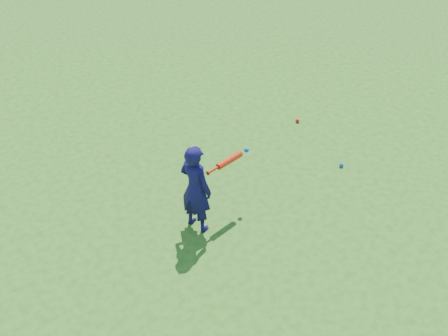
% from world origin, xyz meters
% --- Properties ---
extents(ground, '(80.00, 80.00, 0.00)m').
position_xyz_m(ground, '(0.00, 0.00, 0.00)').
color(ground, '#296417').
rests_on(ground, ground).
extents(child, '(0.40, 0.51, 1.25)m').
position_xyz_m(child, '(0.08, -0.17, 0.63)').
color(child, '#120E43').
rests_on(child, ground).
extents(ground_ball_red, '(0.07, 0.07, 0.07)m').
position_xyz_m(ground_ball_red, '(2.99, 0.84, 0.03)').
color(ground_ball_red, red).
rests_on(ground_ball_red, ground).
extents(ground_ball_blue, '(0.06, 0.06, 0.06)m').
position_xyz_m(ground_ball_blue, '(2.56, -0.50, 0.03)').
color(ground_ball_blue, '#0B3BC7').
rests_on(ground_ball_blue, ground).
extents(bat_swing, '(0.74, 0.14, 0.08)m').
position_xyz_m(bat_swing, '(0.66, -0.16, 0.80)').
color(bat_swing, red).
rests_on(bat_swing, ground).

